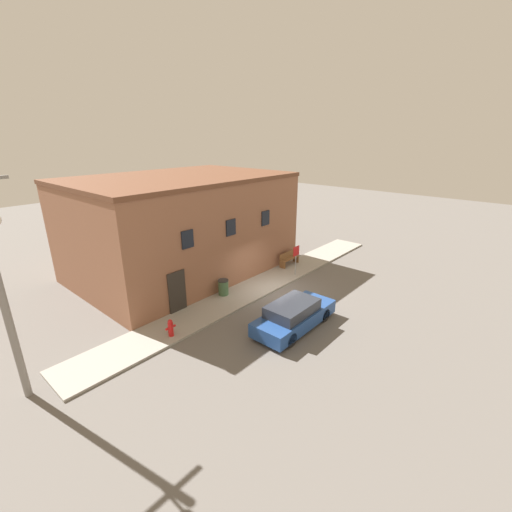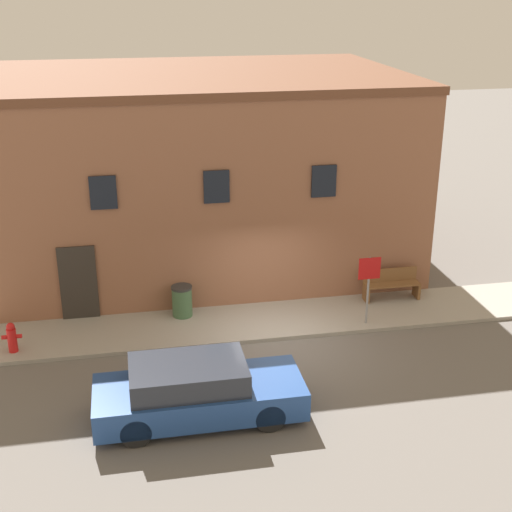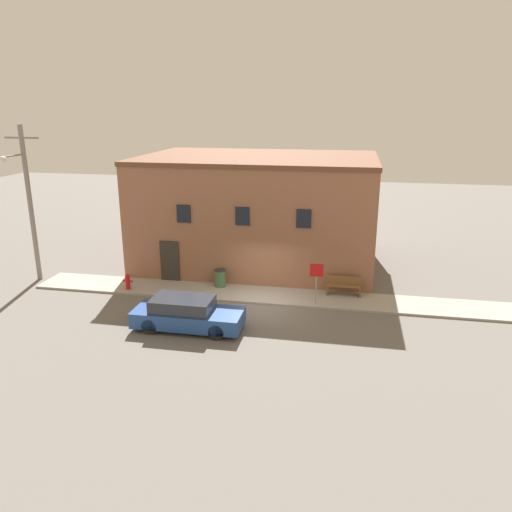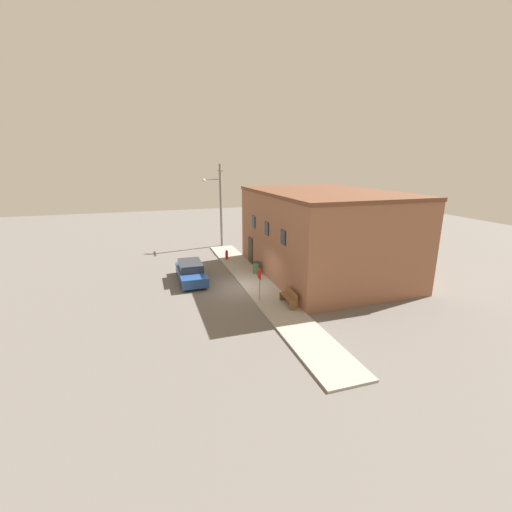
# 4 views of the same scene
# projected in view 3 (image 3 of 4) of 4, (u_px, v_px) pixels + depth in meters

# --- Properties ---
(ground_plane) EXTENTS (80.00, 80.00, 0.00)m
(ground_plane) POSITION_uv_depth(u_px,v_px,m) (259.00, 305.00, 22.95)
(ground_plane) COLOR #66605B
(sidewalk) EXTENTS (22.82, 2.20, 0.10)m
(sidewalk) POSITION_uv_depth(u_px,v_px,m) (264.00, 295.00, 23.96)
(sidewalk) COLOR #9E998E
(sidewalk) RESTS_ON ground
(brick_building) EXTENTS (12.87, 8.80, 6.13)m
(brick_building) POSITION_uv_depth(u_px,v_px,m) (259.00, 210.00, 28.42)
(brick_building) COLOR #8E5B42
(brick_building) RESTS_ON ground
(fire_hydrant) EXTENTS (0.49, 0.23, 0.79)m
(fire_hydrant) POSITION_uv_depth(u_px,v_px,m) (128.00, 281.00, 24.51)
(fire_hydrant) COLOR red
(fire_hydrant) RESTS_ON sidewalk
(stop_sign) EXTENTS (0.60, 0.06, 1.92)m
(stop_sign) POSITION_uv_depth(u_px,v_px,m) (316.00, 276.00, 22.42)
(stop_sign) COLOR gray
(stop_sign) RESTS_ON sidewalk
(bench) EXTENTS (1.63, 0.44, 0.89)m
(bench) POSITION_uv_depth(u_px,v_px,m) (344.00, 286.00, 23.77)
(bench) COLOR brown
(bench) RESTS_ON sidewalk
(trash_bin) EXTENTS (0.58, 0.58, 0.88)m
(trash_bin) POSITION_uv_depth(u_px,v_px,m) (220.00, 278.00, 24.88)
(trash_bin) COLOR #426642
(trash_bin) RESTS_ON sidewalk
(utility_pole) EXTENTS (1.80, 1.84, 7.93)m
(utility_pole) POSITION_uv_depth(u_px,v_px,m) (28.00, 199.00, 24.99)
(utility_pole) COLOR gray
(utility_pole) RESTS_ON ground
(parked_car) EXTENTS (4.48, 1.74, 1.33)m
(parked_car) POSITION_uv_depth(u_px,v_px,m) (187.00, 314.00, 20.35)
(parked_car) COLOR black
(parked_car) RESTS_ON ground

